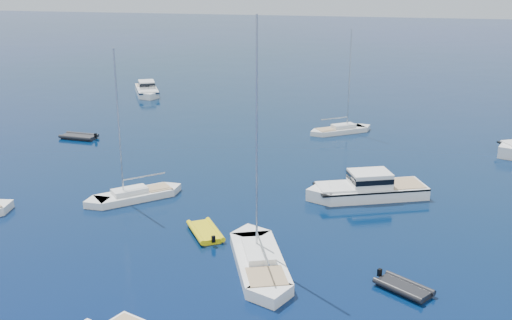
# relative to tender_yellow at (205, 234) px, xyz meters

# --- Properties ---
(motor_cruiser_centre) EXTENTS (11.12, 6.95, 2.80)m
(motor_cruiser_centre) POSITION_rel_tender_yellow_xyz_m (10.85, 9.78, 0.00)
(motor_cruiser_centre) COLOR white
(motor_cruiser_centre) RESTS_ON ground
(motor_cruiser_horizon) EXTENTS (6.83, 9.76, 2.49)m
(motor_cruiser_horizon) POSITION_rel_tender_yellow_xyz_m (-22.08, 45.26, 0.00)
(motor_cruiser_horizon) COLOR white
(motor_cruiser_horizon) RESTS_ON ground
(sailboat_mid_r) EXTENTS (6.54, 11.29, 16.15)m
(sailboat_mid_r) POSITION_rel_tender_yellow_xyz_m (4.73, -4.03, 0.00)
(sailboat_mid_r) COLOR white
(sailboat_mid_r) RESTS_ON ground
(sailboat_mid_l) EXTENTS (7.91, 7.56, 12.77)m
(sailboat_mid_l) POSITION_rel_tender_yellow_xyz_m (-7.62, 5.46, 0.00)
(sailboat_mid_l) COLOR silver
(sailboat_mid_l) RESTS_ON ground
(sailboat_centre) EXTENTS (7.86, 6.38, 11.93)m
(sailboat_centre) POSITION_rel_tender_yellow_xyz_m (7.20, 29.70, 0.00)
(sailboat_centre) COLOR silver
(sailboat_centre) RESTS_ON ground
(tender_yellow) EXTENTS (3.97, 4.55, 0.95)m
(tender_yellow) POSITION_rel_tender_yellow_xyz_m (0.00, 0.00, 0.00)
(tender_yellow) COLOR #D4C20C
(tender_yellow) RESTS_ON ground
(tender_grey_near) EXTENTS (3.97, 3.61, 0.95)m
(tender_grey_near) POSITION_rel_tender_yellow_xyz_m (13.60, -5.22, 0.00)
(tender_grey_near) COLOR black
(tender_grey_near) RESTS_ON ground
(tender_grey_far) EXTENTS (4.35, 2.60, 0.95)m
(tender_grey_far) POSITION_rel_tender_yellow_xyz_m (-20.60, 21.32, 0.00)
(tender_grey_far) COLOR black
(tender_grey_far) RESTS_ON ground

